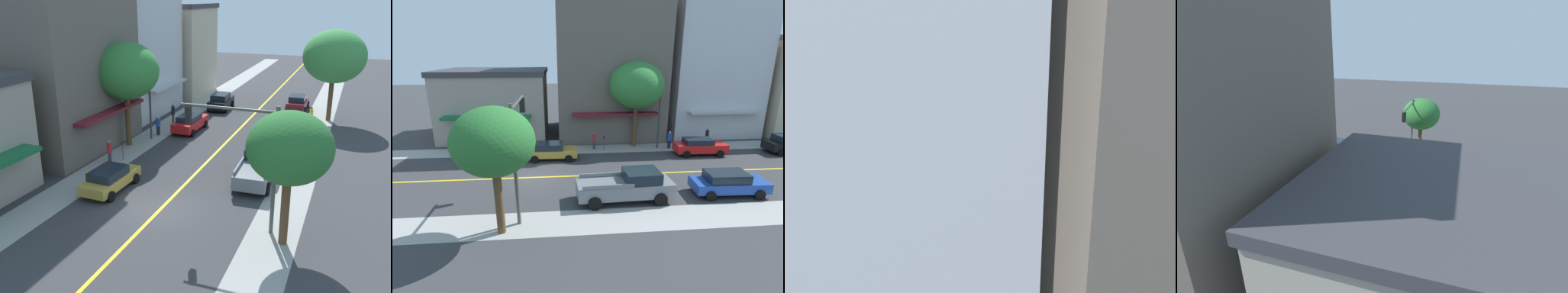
# 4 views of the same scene
# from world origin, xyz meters

# --- Properties ---
(ground_plane) EXTENTS (140.00, 140.00, 0.00)m
(ground_plane) POSITION_xyz_m (0.00, 0.00, 0.00)
(ground_plane) COLOR #38383A
(sidewalk_left) EXTENTS (2.54, 126.00, 0.01)m
(sidewalk_left) POSITION_xyz_m (-6.35, 0.00, 0.00)
(sidewalk_left) COLOR #9E9E99
(sidewalk_left) RESTS_ON ground
(sidewalk_right) EXTENTS (2.54, 126.00, 0.01)m
(sidewalk_right) POSITION_xyz_m (6.35, 0.00, 0.00)
(sidewalk_right) COLOR #9E9E99
(sidewalk_right) RESTS_ON ground
(road_centerline_stripe) EXTENTS (0.20, 126.00, 0.00)m
(road_centerline_stripe) POSITION_xyz_m (0.00, 0.00, 0.00)
(road_centerline_stripe) COLOR yellow
(road_centerline_stripe) RESTS_ON ground
(corner_shop_building) EXTENTS (10.81, 10.86, 7.07)m
(corner_shop_building) POSITION_xyz_m (-12.94, -4.75, 3.55)
(corner_shop_building) COLOR #A39989
(corner_shop_building) RESTS_ON ground
(brick_apartment_block) EXTENTS (11.52, 11.09, 15.44)m
(brick_apartment_block) POSITION_xyz_m (-12.95, 7.33, 7.73)
(brick_apartment_block) COLOR #665B51
(brick_apartment_block) RESTS_ON ground
(tan_rowhouse) EXTENTS (10.43, 9.90, 15.03)m
(tan_rowhouse) POSITION_xyz_m (-12.95, 18.56, 7.52)
(tan_rowhouse) COLOR silver
(tan_rowhouse) RESTS_ON ground
(pale_office_building) EXTENTS (11.31, 8.87, 10.44)m
(pale_office_building) POSITION_xyz_m (-12.96, 28.26, 5.23)
(pale_office_building) COLOR beige
(pale_office_building) RESTS_ON ground
(street_tree_right_corner) EXTENTS (3.88, 3.88, 6.47)m
(street_tree_right_corner) POSITION_xyz_m (6.92, -1.03, 4.78)
(street_tree_right_corner) COLOR brown
(street_tree_right_corner) RESTS_ON ground
(street_tree_left_far) EXTENTS (5.09, 5.09, 8.03)m
(street_tree_left_far) POSITION_xyz_m (-7.04, 9.20, 5.84)
(street_tree_left_far) COLOR brown
(street_tree_left_far) RESTS_ON ground
(fire_hydrant) EXTENTS (0.44, 0.24, 0.81)m
(fire_hydrant) POSITION_xyz_m (-5.79, 1.59, 0.40)
(fire_hydrant) COLOR yellow
(fire_hydrant) RESTS_ON ground
(parking_meter) EXTENTS (0.12, 0.18, 1.41)m
(parking_meter) POSITION_xyz_m (-5.81, 6.07, 0.92)
(parking_meter) COLOR #4C4C51
(parking_meter) RESTS_ON ground
(traffic_light_mast) EXTENTS (4.89, 0.32, 6.45)m
(traffic_light_mast) POSITION_xyz_m (4.73, -0.23, 4.36)
(traffic_light_mast) COLOR #474C47
(traffic_light_mast) RESTS_ON ground
(street_lamp) EXTENTS (0.70, 0.36, 6.45)m
(street_lamp) POSITION_xyz_m (-6.12, 11.25, 3.98)
(street_lamp) COLOR #38383D
(street_lamp) RESTS_ON ground
(red_sedan_left_curb) EXTENTS (2.03, 4.55, 1.49)m
(red_sedan_left_curb) POSITION_xyz_m (-3.90, 14.38, 0.79)
(red_sedan_left_curb) COLOR red
(red_sedan_left_curb) RESTS_ON ground
(blue_sedan_right_curb) EXTENTS (2.19, 4.77, 1.50)m
(blue_sedan_right_curb) POSITION_xyz_m (3.81, 12.72, 0.79)
(blue_sedan_right_curb) COLOR #1E429E
(blue_sedan_right_curb) RESTS_ON ground
(gold_sedan_left_curb) EXTENTS (2.10, 4.29, 1.43)m
(gold_sedan_left_curb) POSITION_xyz_m (-3.89, 1.26, 0.76)
(gold_sedan_left_curb) COLOR #B29338
(gold_sedan_left_curb) RESTS_ON ground
(grey_pickup_truck) EXTENTS (2.44, 5.91, 1.91)m
(grey_pickup_truck) POSITION_xyz_m (4.05, 6.08, 0.95)
(grey_pickup_truck) COLOR slate
(grey_pickup_truck) RESTS_ON ground
(pedestrian_blue_shirt) EXTENTS (0.39, 0.39, 1.65)m
(pedestrian_blue_shirt) POSITION_xyz_m (-6.01, 12.37, 0.86)
(pedestrian_blue_shirt) COLOR black
(pedestrian_blue_shirt) RESTS_ON ground
(pedestrian_red_shirt) EXTENTS (0.31, 0.31, 1.64)m
(pedestrian_red_shirt) POSITION_xyz_m (-6.35, 5.20, 0.88)
(pedestrian_red_shirt) COLOR #33384C
(pedestrian_red_shirt) RESTS_ON ground
(pedestrian_black_shirt) EXTENTS (0.32, 0.32, 1.79)m
(pedestrian_black_shirt) POSITION_xyz_m (-6.32, 16.22, 0.96)
(pedestrian_black_shirt) COLOR brown
(pedestrian_black_shirt) RESTS_ON ground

